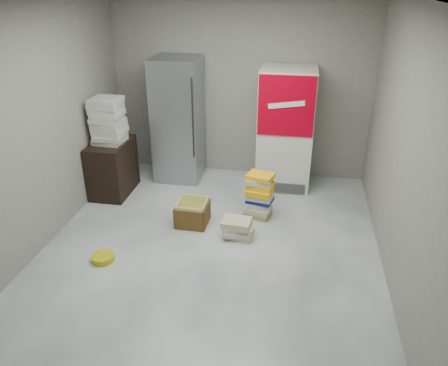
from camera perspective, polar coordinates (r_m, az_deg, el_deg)
ground at (r=5.21m, az=-2.13°, el=-9.59°), size 5.00×5.00×0.00m
room_shell at (r=4.41m, az=-2.52°, el=9.78°), size 4.04×5.04×2.82m
steel_fridge at (r=6.85m, az=-5.97°, el=8.18°), size 0.70×0.72×1.90m
coke_cooler at (r=6.61m, az=8.04°, el=6.99°), size 0.80×0.73×1.80m
wood_shelf at (r=6.68m, az=-14.32°, el=1.96°), size 0.50×0.80×0.80m
supply_box_stack at (r=6.43m, az=-14.91°, el=7.89°), size 0.45×0.44×0.65m
phonebook_stack_main at (r=5.88m, az=4.63°, el=-1.61°), size 0.40×0.36×0.62m
phonebook_stack_side at (r=5.50m, az=1.79°, el=-5.91°), size 0.40×0.33×0.24m
cardboard_box at (r=5.78m, az=-4.12°, el=-4.11°), size 0.41×0.41×0.32m
bucket_lid at (r=5.31m, az=-15.52°, el=-9.39°), size 0.32×0.32×0.07m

